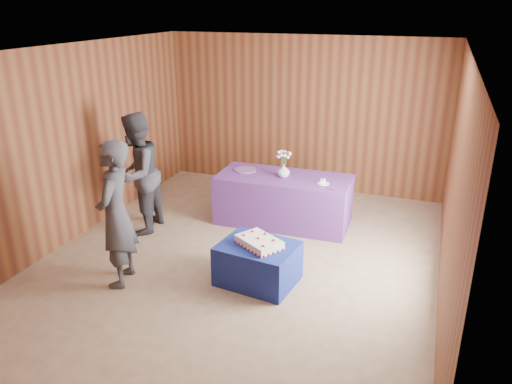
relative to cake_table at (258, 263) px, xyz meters
The scene contains 13 objects.
ground 0.67m from the cake_table, 131.86° to the left, with size 6.00×6.00×0.00m, color #9F876E.
room_shell 1.67m from the cake_table, 131.86° to the left, with size 5.04×6.04×2.72m.
cake_table is the anchor object (origin of this frame).
serving_table 1.81m from the cake_table, 97.34° to the left, with size 2.00×0.90×0.75m, color #563085.
sheet_cake 0.30m from the cake_table, 29.84° to the right, with size 0.66×0.60×0.13m.
vase 1.88m from the cake_table, 97.52° to the left, with size 0.19×0.19×0.20m, color silver.
flower_spray 1.98m from the cake_table, 97.52° to the left, with size 0.23×0.23×0.18m.
platter 2.12m from the cake_table, 115.41° to the left, with size 0.35×0.35×0.02m, color #7951A2.
plate 1.80m from the cake_table, 76.90° to the left, with size 0.18×0.18×0.01m, color white.
cake_slice 1.81m from the cake_table, 76.89° to the left, with size 0.08×0.07×0.08m.
knife 1.64m from the cake_table, 72.20° to the left, with size 0.26×0.02×0.00m, color silver.
guest_left 1.78m from the cake_table, 160.13° to the right, with size 0.65×0.43×1.79m, color #35353E.
guest_right 2.36m from the cake_table, 160.00° to the left, with size 0.87×0.67×1.78m, color #373842.
Camera 1 is at (2.23, -5.46, 3.23)m, focal length 35.00 mm.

